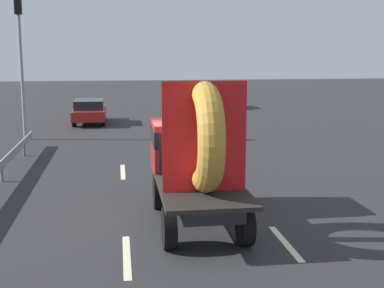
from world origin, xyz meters
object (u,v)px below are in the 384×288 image
distant_sedan (90,111)px  oncoming_car (220,98)px  flatbed_truck (195,154)px  traffic_light (20,48)px

distant_sedan → oncoming_car: bearing=38.2°
flatbed_truck → distant_sedan: (-3.58, 18.44, -0.99)m
traffic_light → distant_sedan: bearing=62.3°
flatbed_truck → traffic_light: (-6.37, 13.12, 2.62)m
distant_sedan → traffic_light: (-2.79, -5.32, 3.60)m
flatbed_truck → traffic_light: bearing=115.9°
oncoming_car → distant_sedan: bearing=-141.8°
distant_sedan → oncoming_car: (9.22, 7.25, -0.06)m
traffic_light → oncoming_car: traffic_light is taller
flatbed_truck → oncoming_car: 26.31m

